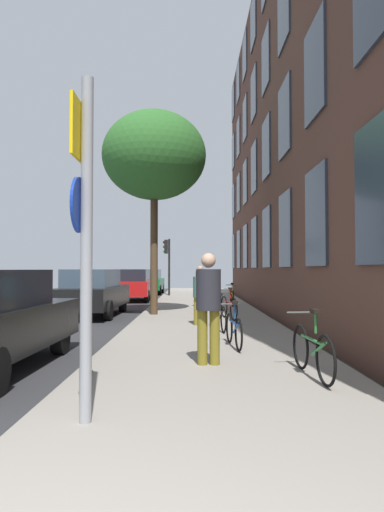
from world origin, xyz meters
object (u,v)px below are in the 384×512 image
bicycle_2 (221,315)px  car_1 (94,292)px  traffic_light (169,257)px  car_3 (150,281)px  bicycle_3 (230,307)px  car_2 (134,285)px  bicycle_4 (207,302)px  pedestrian_1 (201,293)px  pedestrian_2 (202,283)px  bicycle_1 (235,329)px  pedestrian_0 (210,301)px  sign_post (86,224)px  tree_near (156,156)px  bicycle_5 (233,297)px  bicycle_0 (314,350)px

bicycle_2 → car_1: 5.98m
traffic_light → car_3: bearing=113.5°
bicycle_3 → car_2: (-4.15, 9.19, 0.35)m
bicycle_3 → car_1: 4.97m
bicycle_4 → pedestrian_1: size_ratio=1.03×
pedestrian_1 → pedestrian_2: (0.13, 5.67, 0.07)m
bicycle_2 → traffic_light: bearing=98.3°
bicycle_1 → car_2: size_ratio=0.38×
traffic_light → car_3: size_ratio=0.81×
car_1 → pedestrian_0: bearing=-65.8°
pedestrian_1 → car_3: bearing=100.3°
sign_post → car_3: sign_post is taller
bicycle_3 → car_3: (-3.95, 15.26, 0.34)m
bicycle_3 → pedestrian_2: pedestrian_2 is taller
tree_near → bicycle_5: bearing=49.2°
tree_near → car_2: bearing=102.6°
pedestrian_1 → pedestrian_2: size_ratio=0.93×
bicycle_3 → bicycle_5: 4.83m
pedestrian_1 → car_3: pedestrian_1 is taller
bicycle_2 → car_2: bearing=107.8°
sign_post → car_2: bearing=96.1°
bicycle_0 → car_1: bearing=119.5°
car_3 → car_2: bearing=-91.9°
pedestrian_1 → car_3: (-3.02, 16.69, -0.16)m
tree_near → pedestrian_0: size_ratio=3.87×
car_2 → pedestrian_1: bearing=-73.1°
traffic_light → pedestrian_0: 18.56m
bicycle_2 → car_3: bearing=101.2°
car_2 → bicycle_2: bearing=-72.2°
pedestrian_0 → pedestrian_1: size_ratio=1.16×
bicycle_2 → pedestrian_0: bearing=-96.0°
bicycle_4 → pedestrian_2: pedestrian_2 is taller
sign_post → bicycle_3: size_ratio=2.09×
bicycle_0 → car_1: size_ratio=0.37×
pedestrian_2 → bicycle_3: bearing=-79.5°
pedestrian_0 → pedestrian_2: (0.07, 10.61, -0.07)m
traffic_light → car_3: 3.81m
bicycle_5 → pedestrian_1: bearing=-103.1°
bicycle_0 → bicycle_1: 2.55m
tree_near → bicycle_5: tree_near is taller
car_2 → car_3: (0.20, 6.07, -0.00)m
bicycle_2 → bicycle_4: (-0.20, 4.80, -0.01)m
bicycle_3 → pedestrian_2: 4.35m
sign_post → bicycle_2: size_ratio=2.03×
traffic_light → car_1: bearing=-101.3°
tree_near → bicycle_0: size_ratio=4.08×
traffic_light → car_1: 10.48m
sign_post → bicycle_2: (1.77, 6.61, -1.61)m
bicycle_0 → car_1: car_1 is taller
bicycle_5 → pedestrian_2: (-1.32, -0.56, 0.57)m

